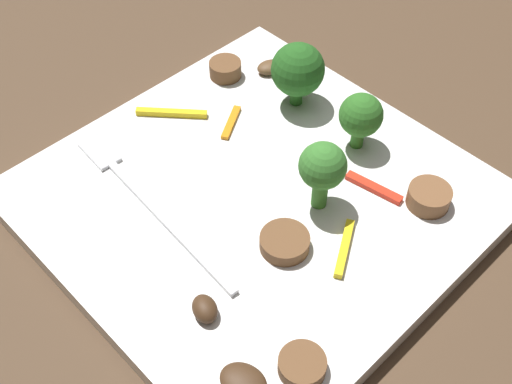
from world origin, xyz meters
name	(u,v)px	position (x,y,z in m)	size (l,w,h in m)	color
ground_plane	(256,207)	(0.00, 0.00, 0.00)	(1.40, 1.40, 0.00)	#4C3826
plate	(256,199)	(0.00, 0.00, 0.01)	(0.28, 0.28, 0.02)	white
fork	(143,197)	(0.05, 0.06, 0.02)	(0.18, 0.02, 0.00)	silver
broccoli_floret_0	(361,116)	(-0.02, -0.09, 0.05)	(0.03, 0.03, 0.05)	#347525
broccoli_floret_1	(323,168)	(-0.04, -0.02, 0.05)	(0.03, 0.03, 0.06)	#408630
broccoli_floret_2	(298,70)	(0.05, -0.09, 0.05)	(0.04, 0.04, 0.05)	#296420
sausage_slice_0	(225,69)	(0.11, -0.07, 0.02)	(0.03, 0.03, 0.01)	brown
sausage_slice_1	(285,242)	(-0.05, 0.02, 0.02)	(0.03, 0.03, 0.01)	brown
sausage_slice_2	(302,365)	(-0.12, 0.08, 0.02)	(0.03, 0.03, 0.01)	brown
sausage_slice_3	(429,197)	(-0.09, -0.08, 0.02)	(0.03, 0.03, 0.01)	brown
mushroom_0	(243,382)	(-0.10, 0.11, 0.02)	(0.03, 0.02, 0.01)	#422B19
mushroom_1	(205,309)	(-0.05, 0.09, 0.02)	(0.02, 0.02, 0.01)	#422B19
mushroom_2	(270,67)	(0.09, -0.10, 0.02)	(0.02, 0.02, 0.01)	brown
pepper_strip_0	(344,248)	(-0.08, -0.01, 0.02)	(0.05, 0.01, 0.00)	yellow
pepper_strip_1	(374,188)	(-0.06, -0.06, 0.02)	(0.04, 0.01, 0.00)	red
pepper_strip_2	(231,122)	(0.06, -0.04, 0.02)	(0.04, 0.01, 0.00)	orange
pepper_strip_3	(172,113)	(0.10, -0.01, 0.02)	(0.06, 0.01, 0.00)	yellow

